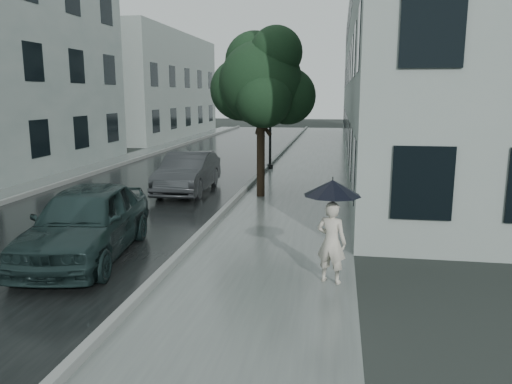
% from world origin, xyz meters
% --- Properties ---
extents(ground, '(120.00, 120.00, 0.00)m').
position_xyz_m(ground, '(0.00, 0.00, 0.00)').
color(ground, black).
rests_on(ground, ground).
extents(sidewalk, '(3.50, 60.00, 0.01)m').
position_xyz_m(sidewalk, '(0.25, 12.00, 0.00)').
color(sidewalk, slate).
rests_on(sidewalk, ground).
extents(kerb_near, '(0.15, 60.00, 0.15)m').
position_xyz_m(kerb_near, '(-1.57, 12.00, 0.07)').
color(kerb_near, slate).
rests_on(kerb_near, ground).
extents(asphalt_road, '(6.85, 60.00, 0.00)m').
position_xyz_m(asphalt_road, '(-5.08, 12.00, 0.00)').
color(asphalt_road, black).
rests_on(asphalt_road, ground).
extents(kerb_far, '(0.15, 60.00, 0.15)m').
position_xyz_m(kerb_far, '(-8.57, 12.00, 0.07)').
color(kerb_far, slate).
rests_on(kerb_far, ground).
extents(sidewalk_far, '(1.70, 60.00, 0.01)m').
position_xyz_m(sidewalk_far, '(-9.50, 12.00, 0.00)').
color(sidewalk_far, '#4C5451').
rests_on(sidewalk_far, ground).
extents(building_near, '(7.02, 36.00, 9.00)m').
position_xyz_m(building_near, '(5.47, 19.50, 4.50)').
color(building_near, gray).
rests_on(building_near, ground).
extents(building_far_b, '(7.02, 18.00, 8.00)m').
position_xyz_m(building_far_b, '(-13.77, 30.00, 4.00)').
color(building_far_b, gray).
rests_on(building_far_b, ground).
extents(pedestrian, '(0.64, 0.52, 1.50)m').
position_xyz_m(pedestrian, '(1.54, -0.12, 0.76)').
color(pedestrian, beige).
rests_on(pedestrian, sidewalk).
extents(umbrella, '(1.13, 1.13, 1.00)m').
position_xyz_m(umbrella, '(1.53, -0.11, 1.74)').
color(umbrella, black).
rests_on(umbrella, ground).
extents(street_tree, '(3.51, 3.19, 5.46)m').
position_xyz_m(street_tree, '(-0.91, 7.48, 3.74)').
color(street_tree, '#332619').
rests_on(street_tree, ground).
extents(lamp_post, '(0.85, 0.33, 5.27)m').
position_xyz_m(lamp_post, '(-1.60, 13.62, 3.01)').
color(lamp_post, black).
rests_on(lamp_post, ground).
extents(car_near, '(2.38, 4.67, 1.52)m').
position_xyz_m(car_near, '(-3.50, 0.50, 0.77)').
color(car_near, '#182928').
rests_on(car_near, ground).
extents(car_far, '(1.60, 4.23, 1.38)m').
position_xyz_m(car_far, '(-3.50, 7.65, 0.70)').
color(car_far, '#25282B').
rests_on(car_far, ground).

